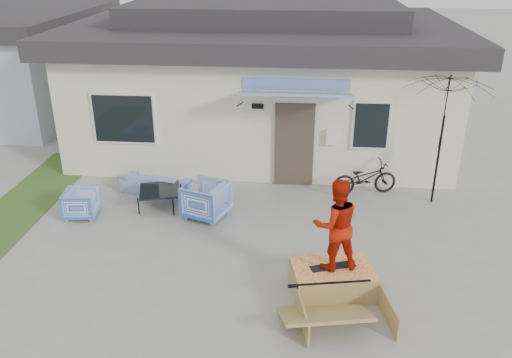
# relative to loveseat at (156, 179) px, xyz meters

# --- Properties ---
(ground) EXTENTS (90.00, 90.00, 0.00)m
(ground) POSITION_rel_loveseat_xyz_m (2.31, -3.74, -0.32)
(ground) COLOR gray
(ground) RESTS_ON ground
(grass_strip) EXTENTS (1.40, 8.00, 0.01)m
(grass_strip) POSITION_rel_loveseat_xyz_m (-2.89, -1.74, -0.32)
(grass_strip) COLOR #31531E
(grass_strip) RESTS_ON ground
(house) EXTENTS (10.80, 8.49, 4.10)m
(house) POSITION_rel_loveseat_xyz_m (2.31, 4.25, 1.62)
(house) COLOR beige
(house) RESTS_ON ground
(loveseat) EXTENTS (1.71, 0.79, 0.64)m
(loveseat) POSITION_rel_loveseat_xyz_m (0.00, 0.00, 0.00)
(loveseat) COLOR #215AAC
(loveseat) RESTS_ON ground
(armchair_left) EXTENTS (0.70, 0.74, 0.70)m
(armchair_left) POSITION_rel_loveseat_xyz_m (-1.30, -1.40, 0.03)
(armchair_left) COLOR #215AAC
(armchair_left) RESTS_ON ground
(armchair_right) EXTENTS (1.05, 1.09, 0.88)m
(armchair_right) POSITION_rel_loveseat_xyz_m (1.43, -1.15, 0.12)
(armchair_right) COLOR #215AAC
(armchair_right) RESTS_ON ground
(coffee_table) EXTENTS (1.08, 1.08, 0.44)m
(coffee_table) POSITION_rel_loveseat_xyz_m (0.31, -0.80, -0.10)
(coffee_table) COLOR black
(coffee_table) RESTS_ON ground
(bicycle) EXTENTS (1.66, 0.94, 1.00)m
(bicycle) POSITION_rel_loveseat_xyz_m (5.02, 0.31, 0.18)
(bicycle) COLOR black
(bicycle) RESTS_ON ground
(patio_umbrella) EXTENTS (2.21, 2.10, 2.20)m
(patio_umbrella) POSITION_rel_loveseat_xyz_m (6.57, 0.02, 1.43)
(patio_umbrella) COLOR black
(patio_umbrella) RESTS_ON ground
(skate_ramp) EXTENTS (1.70, 2.06, 0.46)m
(skate_ramp) POSITION_rel_loveseat_xyz_m (4.09, -3.69, -0.09)
(skate_ramp) COLOR olive
(skate_ramp) RESTS_ON ground
(skateboard) EXTENTS (0.81, 0.45, 0.05)m
(skateboard) POSITION_rel_loveseat_xyz_m (4.08, -3.64, 0.16)
(skateboard) COLOR black
(skateboard) RESTS_ON skate_ramp
(skater) EXTENTS (0.92, 0.79, 1.62)m
(skater) POSITION_rel_loveseat_xyz_m (4.08, -3.64, 1.00)
(skater) COLOR #AF1706
(skater) RESTS_ON skateboard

